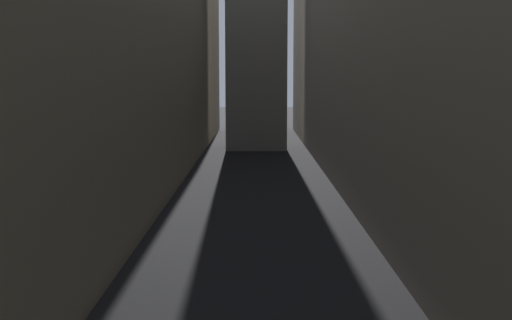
# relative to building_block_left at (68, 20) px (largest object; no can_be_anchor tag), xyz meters

# --- Properties ---
(ground_plane) EXTENTS (264.00, 264.00, 0.00)m
(ground_plane) POSITION_rel_building_block_left_xyz_m (12.60, -2.00, -11.58)
(ground_plane) COLOR black
(building_block_left) EXTENTS (14.19, 108.00, 23.17)m
(building_block_left) POSITION_rel_building_block_left_xyz_m (0.00, 0.00, 0.00)
(building_block_left) COLOR gray
(building_block_left) RESTS_ON ground
(building_block_right) EXTENTS (10.91, 108.00, 22.97)m
(building_block_right) POSITION_rel_building_block_left_xyz_m (23.55, 0.00, -0.10)
(building_block_right) COLOR gray
(building_block_right) RESTS_ON ground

